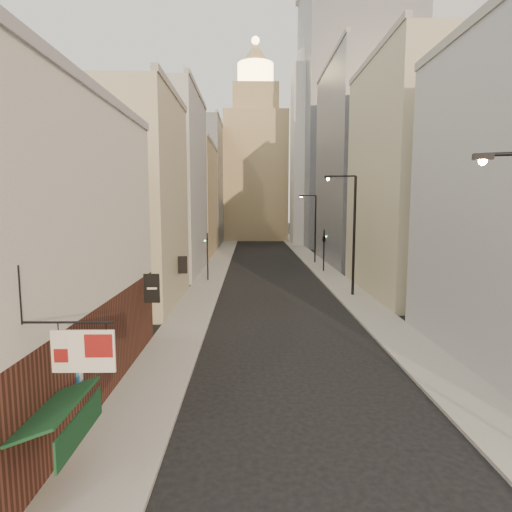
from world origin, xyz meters
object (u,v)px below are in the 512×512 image
Objects in this scene: traffic_light_left at (207,249)px; traffic_light_right at (324,240)px; white_tower at (312,150)px; clock_tower at (255,162)px; streetlamp_far at (314,225)px; streetlamp_mid at (351,228)px.

traffic_light_left and traffic_light_right have the same top height.
traffic_light_right is at bearing -95.84° from white_tower.
clock_tower is 4.92× the size of streetlamp_far.
clock_tower reaches higher than streetlamp_mid.
clock_tower is 64.92m from streetlamp_mid.
traffic_light_left is at bearing -111.56° from white_tower.
white_tower is 8.30× the size of traffic_light_right.
traffic_light_left is (-5.63, -56.10, -14.22)m from clock_tower.
streetlamp_far is (-0.08, 20.70, -0.67)m from streetlamp_mid.
streetlamp_mid is at bearing 156.35° from traffic_light_left.
streetlamp_mid is at bearing -94.32° from white_tower.
clock_tower is at bearing 128.16° from white_tower.
white_tower is 47.75m from traffic_light_left.
clock_tower reaches higher than white_tower.
streetlamp_mid is 15.04m from traffic_light_left.
white_tower reaches higher than traffic_light_right.
traffic_light_left is (-16.63, -42.10, -15.20)m from white_tower.
traffic_light_left is at bearing -95.73° from clock_tower.
streetlamp_far is 18.61m from traffic_light_left.
streetlamp_mid is (7.27, -63.44, -11.76)m from clock_tower.
clock_tower is 52.62m from traffic_light_right.
traffic_light_right is (0.10, -7.51, -1.38)m from streetlamp_far.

